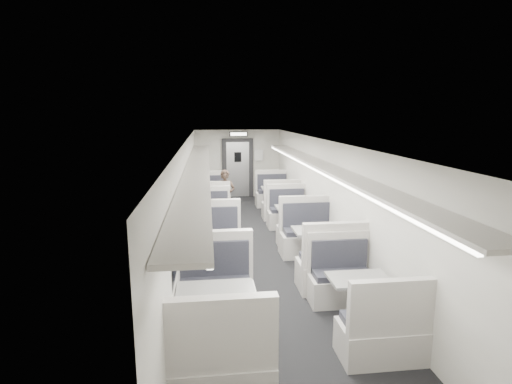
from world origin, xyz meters
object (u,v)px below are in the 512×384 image
object	(u,v)px
booth_right_d	(358,301)
vestibule_door	(238,168)
booth_left_b	(212,222)
booth_right_b	(294,221)
booth_left_a	(211,201)
booth_left_c	(213,258)
booth_right_a	(276,199)
booth_right_c	(318,249)
exit_sign	(239,134)
passenger	(225,196)
booth_left_d	(216,320)

from	to	relation	value
booth_right_d	vestibule_door	bearing A→B (deg)	96.27
booth_left_b	booth_right_b	world-z (taller)	booth_right_b
booth_left_a	booth_left_c	distance (m)	4.88
booth_right_a	booth_right_c	distance (m)	4.66
booth_left_c	exit_sign	world-z (taller)	exit_sign
booth_right_a	booth_right_c	world-z (taller)	booth_right_c
booth_left_c	booth_right_d	distance (m)	2.70
booth_right_a	passenger	bearing A→B (deg)	-147.54
passenger	exit_sign	distance (m)	3.32
booth_left_a	booth_right_c	distance (m)	5.02
booth_left_d	booth_right_a	distance (m)	7.40
booth_right_c	exit_sign	world-z (taller)	exit_sign
booth_left_c	booth_left_b	bearing A→B (deg)	90.00
booth_left_d	booth_right_d	world-z (taller)	booth_left_d
booth_left_c	booth_right_d	world-z (taller)	booth_left_c
passenger	booth_left_d	bearing A→B (deg)	-79.04
booth_left_b	booth_right_c	xyz separation A→B (m)	(2.00, -2.37, 0.05)
booth_right_d	passenger	size ratio (longest dim) A/B	1.42
booth_right_d	exit_sign	size ratio (longest dim) A/B	3.35
booth_left_c	booth_left_d	world-z (taller)	booth_left_d
booth_left_c	booth_left_a	bearing A→B (deg)	90.00
booth_right_a	vestibule_door	xyz separation A→B (m)	(-1.00, 2.35, 0.65)
exit_sign	booth_left_a	bearing A→B (deg)	-117.62
booth_left_b	booth_left_d	xyz separation A→B (m)	(0.00, -4.83, 0.06)
booth_left_a	vestibule_door	world-z (taller)	vestibule_door
booth_right_b	passenger	world-z (taller)	passenger
vestibule_door	exit_sign	xyz separation A→B (m)	(0.00, -0.49, 1.24)
vestibule_door	exit_sign	distance (m)	1.33
vestibule_door	passenger	bearing A→B (deg)	-100.13
booth_left_b	booth_right_d	world-z (taller)	booth_right_d
booth_left_a	booth_left_b	xyz separation A→B (m)	(0.00, -2.24, -0.02)
booth_left_a	booth_left_b	bearing A→B (deg)	-90.00
booth_left_b	vestibule_door	world-z (taller)	vestibule_door
booth_left_d	booth_left_a	bearing A→B (deg)	90.00
booth_left_c	booth_right_c	distance (m)	2.02
booth_left_a	booth_right_c	size ratio (longest dim) A/B	0.94
exit_sign	passenger	bearing A→B (deg)	-101.80
booth_left_d	booth_right_d	xyz separation A→B (m)	(2.00, 0.38, -0.05)
booth_left_d	booth_right_d	distance (m)	2.04
booth_right_b	passenger	bearing A→B (deg)	137.86
booth_left_c	passenger	distance (m)	3.94
booth_right_a	booth_right_b	size ratio (longest dim) A/B	1.02
booth_right_d	booth_right_b	bearing A→B (deg)	90.00
booth_left_a	passenger	distance (m)	1.10
booth_right_c	exit_sign	size ratio (longest dim) A/B	3.73
booth_left_c	vestibule_door	distance (m)	7.37
booth_left_a	booth_left_d	world-z (taller)	booth_left_d
booth_right_d	booth_right_c	bearing A→B (deg)	90.00
booth_right_c	booth_right_a	bearing A→B (deg)	90.00
booth_right_a	booth_right_b	world-z (taller)	booth_right_a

